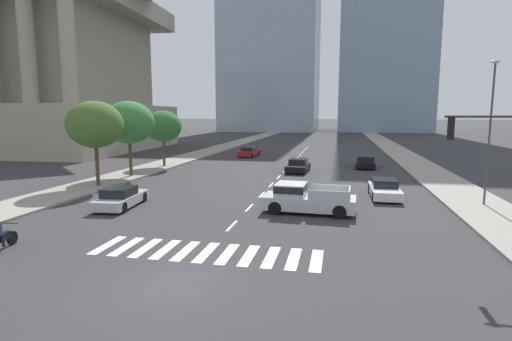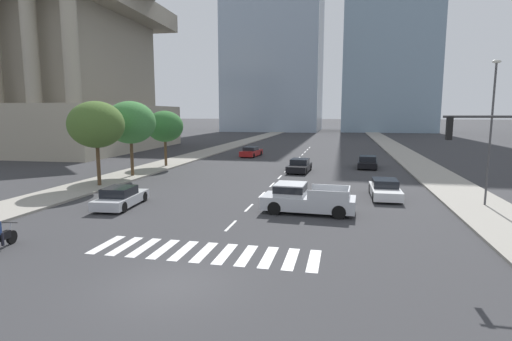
{
  "view_description": "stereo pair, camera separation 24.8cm",
  "coord_description": "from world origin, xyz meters",
  "px_view_note": "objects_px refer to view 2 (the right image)",
  "views": [
    {
      "loc": [
        5.22,
        -11.68,
        5.67
      ],
      "look_at": [
        0.0,
        13.29,
        2.0
      ],
      "focal_mm": 27.93,
      "sensor_mm": 36.0,
      "label": 1
    },
    {
      "loc": [
        5.46,
        -11.63,
        5.67
      ],
      "look_at": [
        0.0,
        13.29,
        2.0
      ],
      "focal_mm": 27.93,
      "sensor_mm": 36.0,
      "label": 2
    }
  ],
  "objects_px": {
    "street_tree_nearest": "(96,125)",
    "sedan_black_2": "(299,166)",
    "pickup_truck": "(304,199)",
    "street_tree_third": "(165,126)",
    "sedan_red_3": "(251,152)",
    "traffic_signal_near": "(505,156)",
    "sedan_black_4": "(368,162)",
    "street_tree_second": "(130,123)",
    "sedan_silver_0": "(121,197)",
    "sedan_white_1": "(385,189)",
    "street_lamp_east": "(491,124)"
  },
  "relations": [
    {
      "from": "pickup_truck",
      "to": "street_lamp_east",
      "type": "distance_m",
      "value": 12.07
    },
    {
      "from": "sedan_silver_0",
      "to": "sedan_white_1",
      "type": "height_order",
      "value": "sedan_silver_0"
    },
    {
      "from": "sedan_black_2",
      "to": "street_lamp_east",
      "type": "xyz_separation_m",
      "value": [
        12.65,
        -12.29,
        4.48
      ]
    },
    {
      "from": "sedan_black_4",
      "to": "traffic_signal_near",
      "type": "distance_m",
      "value": 26.69
    },
    {
      "from": "pickup_truck",
      "to": "street_tree_third",
      "type": "bearing_deg",
      "value": -42.75
    },
    {
      "from": "sedan_white_1",
      "to": "street_tree_second",
      "type": "bearing_deg",
      "value": -102.23
    },
    {
      "from": "sedan_red_3",
      "to": "street_tree_third",
      "type": "height_order",
      "value": "street_tree_third"
    },
    {
      "from": "pickup_truck",
      "to": "street_lamp_east",
      "type": "xyz_separation_m",
      "value": [
        10.67,
        3.7,
        4.25
      ]
    },
    {
      "from": "street_tree_second",
      "to": "sedan_black_4",
      "type": "bearing_deg",
      "value": 27.3
    },
    {
      "from": "sedan_white_1",
      "to": "sedan_black_4",
      "type": "relative_size",
      "value": 1.02
    },
    {
      "from": "street_tree_second",
      "to": "street_tree_third",
      "type": "relative_size",
      "value": 1.14
    },
    {
      "from": "street_tree_nearest",
      "to": "traffic_signal_near",
      "type": "bearing_deg",
      "value": -23.03
    },
    {
      "from": "street_tree_third",
      "to": "sedan_white_1",
      "type": "bearing_deg",
      "value": -27.91
    },
    {
      "from": "traffic_signal_near",
      "to": "street_lamp_east",
      "type": "relative_size",
      "value": 0.67
    },
    {
      "from": "pickup_truck",
      "to": "sedan_red_3",
      "type": "bearing_deg",
      "value": -68.47
    },
    {
      "from": "sedan_red_3",
      "to": "street_tree_second",
      "type": "xyz_separation_m",
      "value": [
        -6.52,
        -19.09,
        4.27
      ]
    },
    {
      "from": "pickup_truck",
      "to": "sedan_silver_0",
      "type": "height_order",
      "value": "pickup_truck"
    },
    {
      "from": "street_tree_second",
      "to": "traffic_signal_near",
      "type": "bearing_deg",
      "value": -32.22
    },
    {
      "from": "sedan_silver_0",
      "to": "sedan_black_2",
      "type": "distance_m",
      "value": 19.23
    },
    {
      "from": "sedan_silver_0",
      "to": "sedan_black_2",
      "type": "bearing_deg",
      "value": -33.38
    },
    {
      "from": "pickup_truck",
      "to": "street_tree_nearest",
      "type": "bearing_deg",
      "value": -13.16
    },
    {
      "from": "sedan_black_2",
      "to": "sedan_white_1",
      "type": "bearing_deg",
      "value": 36.55
    },
    {
      "from": "pickup_truck",
      "to": "traffic_signal_near",
      "type": "relative_size",
      "value": 0.92
    },
    {
      "from": "sedan_red_3",
      "to": "sedan_white_1",
      "type": "bearing_deg",
      "value": -142.98
    },
    {
      "from": "sedan_black_2",
      "to": "street_tree_second",
      "type": "xyz_separation_m",
      "value": [
        -14.31,
        -6.33,
        4.29
      ]
    },
    {
      "from": "sedan_red_3",
      "to": "street_tree_third",
      "type": "relative_size",
      "value": 0.85
    },
    {
      "from": "traffic_signal_near",
      "to": "street_tree_second",
      "type": "distance_m",
      "value": 28.9
    },
    {
      "from": "street_tree_nearest",
      "to": "street_tree_third",
      "type": "distance_m",
      "value": 11.95
    },
    {
      "from": "sedan_red_3",
      "to": "street_tree_nearest",
      "type": "height_order",
      "value": "street_tree_nearest"
    },
    {
      "from": "street_tree_third",
      "to": "street_tree_second",
      "type": "bearing_deg",
      "value": -90.0
    },
    {
      "from": "street_lamp_east",
      "to": "sedan_black_2",
      "type": "bearing_deg",
      "value": 135.85
    },
    {
      "from": "sedan_white_1",
      "to": "sedan_black_4",
      "type": "xyz_separation_m",
      "value": [
        -0.29,
        15.17,
        0.0
      ]
    },
    {
      "from": "sedan_red_3",
      "to": "street_tree_third",
      "type": "bearing_deg",
      "value": 156.65
    },
    {
      "from": "pickup_truck",
      "to": "sedan_black_2",
      "type": "xyz_separation_m",
      "value": [
        -1.98,
        15.98,
        -0.23
      ]
    },
    {
      "from": "street_tree_nearest",
      "to": "sedan_black_2",
      "type": "bearing_deg",
      "value": 38.4
    },
    {
      "from": "sedan_black_2",
      "to": "street_tree_second",
      "type": "bearing_deg",
      "value": -62.71
    },
    {
      "from": "street_tree_second",
      "to": "street_tree_third",
      "type": "xyz_separation_m",
      "value": [
        0.0,
        6.92,
        -0.56
      ]
    },
    {
      "from": "traffic_signal_near",
      "to": "street_tree_second",
      "type": "bearing_deg",
      "value": -32.22
    },
    {
      "from": "pickup_truck",
      "to": "street_tree_third",
      "type": "height_order",
      "value": "street_tree_third"
    },
    {
      "from": "sedan_white_1",
      "to": "traffic_signal_near",
      "type": "relative_size",
      "value": 0.79
    },
    {
      "from": "sedan_white_1",
      "to": "traffic_signal_near",
      "type": "height_order",
      "value": "traffic_signal_near"
    },
    {
      "from": "traffic_signal_near",
      "to": "sedan_white_1",
      "type": "bearing_deg",
      "value": -74.01
    },
    {
      "from": "street_tree_second",
      "to": "sedan_silver_0",
      "type": "bearing_deg",
      "value": -63.87
    },
    {
      "from": "sedan_black_2",
      "to": "sedan_red_3",
      "type": "distance_m",
      "value": 14.95
    },
    {
      "from": "traffic_signal_near",
      "to": "sedan_black_4",
      "type": "bearing_deg",
      "value": -82.48
    },
    {
      "from": "sedan_white_1",
      "to": "sedan_black_2",
      "type": "bearing_deg",
      "value": -147.57
    },
    {
      "from": "pickup_truck",
      "to": "street_lamp_east",
      "type": "bearing_deg",
      "value": -158.13
    },
    {
      "from": "sedan_black_2",
      "to": "street_lamp_east",
      "type": "height_order",
      "value": "street_lamp_east"
    },
    {
      "from": "sedan_black_2",
      "to": "traffic_signal_near",
      "type": "distance_m",
      "value": 24.23
    },
    {
      "from": "sedan_white_1",
      "to": "sedan_red_3",
      "type": "distance_m",
      "value": 27.69
    }
  ]
}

